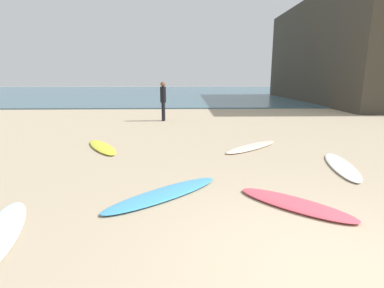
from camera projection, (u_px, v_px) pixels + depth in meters
ground_plane at (334, 275)px, 3.23m from camera, size 120.00×120.00×0.00m
ocean_water at (194, 92)px, 38.96m from camera, size 120.00×40.00×0.08m
surfboard_0 at (102, 147)px, 8.88m from camera, size 1.53×2.21×0.08m
surfboard_1 at (1, 231)px, 4.05m from camera, size 1.08×2.09×0.09m
surfboard_2 at (295, 204)px, 4.94m from camera, size 1.84×1.80×0.08m
surfboard_3 at (252, 147)px, 8.94m from camera, size 2.11×1.99×0.07m
surfboard_4 at (341, 166)px, 7.04m from camera, size 1.08×2.45×0.07m
surfboard_5 at (164, 194)px, 5.36m from camera, size 2.24×2.04×0.08m
beachgoer_near at (163, 99)px, 14.15m from camera, size 0.31×0.34×1.86m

